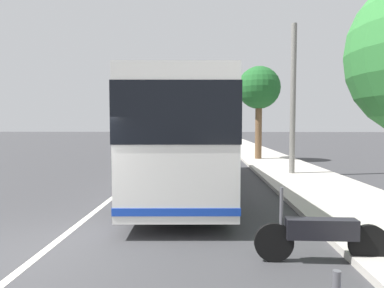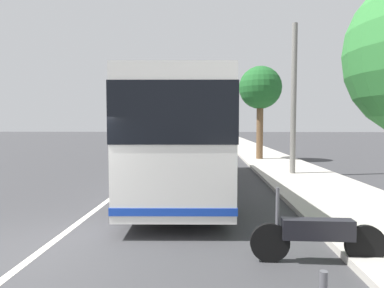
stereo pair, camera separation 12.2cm
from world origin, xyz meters
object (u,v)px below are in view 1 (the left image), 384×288
object	(u,v)px
motorcycle_angled	(321,235)
roadside_tree_mid_block	(259,89)
coach_bus	(183,132)
utility_pole	(293,101)
car_far_distant	(198,137)
car_behind_bus	(165,137)
car_side_street	(198,135)

from	to	relation	value
motorcycle_angled	roadside_tree_mid_block	xyz separation A→B (m)	(16.19, -1.56, 4.21)
coach_bus	utility_pole	distance (m)	5.91
car_far_distant	coach_bus	bearing A→B (deg)	-178.65
motorcycle_angled	roadside_tree_mid_block	world-z (taller)	roadside_tree_mid_block
motorcycle_angled	car_behind_bus	distance (m)	43.31
coach_bus	motorcycle_angled	world-z (taller)	coach_bus
utility_pole	car_behind_bus	bearing A→B (deg)	16.74
car_far_distant	car_side_street	distance (m)	7.86
coach_bus	car_side_street	size ratio (longest dim) A/B	2.77
motorcycle_angled	car_behind_bus	xyz separation A→B (m)	(42.59, 7.85, 0.18)
roadside_tree_mid_block	utility_pole	xyz separation A→B (m)	(-6.53, -0.48, -1.24)
roadside_tree_mid_block	coach_bus	bearing A→B (deg)	155.93
utility_pole	car_side_street	bearing A→B (deg)	7.65
car_far_distant	utility_pole	bearing A→B (deg)	-169.48
coach_bus	car_far_distant	size ratio (longest dim) A/B	2.86
car_far_distant	roadside_tree_mid_block	xyz separation A→B (m)	(-23.30, -4.44, 3.98)
car_side_street	utility_pole	world-z (taller)	utility_pole
car_side_street	roadside_tree_mid_block	bearing A→B (deg)	-172.53
car_side_street	motorcycle_angled	bearing A→B (deg)	-177.25
car_side_street	roadside_tree_mid_block	size ratio (longest dim) A/B	0.66
car_behind_bus	coach_bus	bearing A→B (deg)	4.18
car_side_street	roadside_tree_mid_block	world-z (taller)	roadside_tree_mid_block
car_behind_bus	utility_pole	xyz separation A→B (m)	(-32.93, -9.90, 2.79)
car_far_distant	car_behind_bus	bearing A→B (deg)	59.19
motorcycle_angled	roadside_tree_mid_block	bearing A→B (deg)	-94.48
coach_bus	utility_pole	world-z (taller)	utility_pole
utility_pole	motorcycle_angled	bearing A→B (deg)	168.03
roadside_tree_mid_block	utility_pole	size ratio (longest dim) A/B	0.89
car_behind_bus	roadside_tree_mid_block	xyz separation A→B (m)	(-26.40, -9.42, 4.03)
car_far_distant	roadside_tree_mid_block	distance (m)	24.05
coach_bus	roadside_tree_mid_block	xyz separation A→B (m)	(9.68, -4.33, 2.61)
coach_bus	motorcycle_angled	bearing A→B (deg)	-159.41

